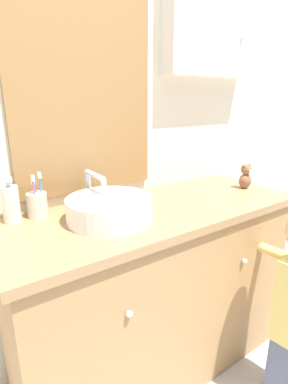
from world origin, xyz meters
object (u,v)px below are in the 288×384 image
soap_dispenser (11,204)px  toothbrush_holder (37,204)px  sink_basin (109,207)px  teddy_bear (245,177)px

soap_dispenser → toothbrush_holder: bearing=0.2°
sink_basin → soap_dispenser: soap_dispenser is taller
sink_basin → soap_dispenser: bearing=150.5°
soap_dispenser → teddy_bear: 1.11m
sink_basin → toothbrush_holder: size_ratio=2.17×
soap_dispenser → sink_basin: bearing=-29.5°
sink_basin → teddy_bear: 0.78m
sink_basin → toothbrush_holder: 0.28m
sink_basin → teddy_bear: bearing=-2.0°
toothbrush_holder → soap_dispenser: same height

